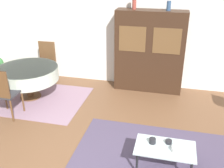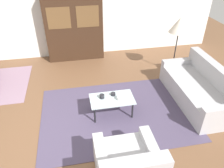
{
  "view_description": "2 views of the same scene",
  "coord_description": "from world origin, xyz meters",
  "views": [
    {
      "loc": [
        1.16,
        -2.61,
        2.84
      ],
      "look_at": [
        0.2,
        1.4,
        0.95
      ],
      "focal_mm": 42.0,
      "sensor_mm": 36.0,
      "label": 1
    },
    {
      "loc": [
        0.53,
        -2.81,
        3.06
      ],
      "look_at": [
        1.2,
        0.59,
        0.75
      ],
      "focal_mm": 35.0,
      "sensor_mm": 36.0,
      "label": 2
    }
  ],
  "objects": [
    {
      "name": "ground_plane",
      "position": [
        0.0,
        0.0,
        0.0
      ],
      "size": [
        14.0,
        14.0,
        0.0
      ],
      "primitive_type": "plane",
      "color": "brown"
    },
    {
      "name": "wall_back",
      "position": [
        0.0,
        3.63,
        1.35
      ],
      "size": [
        10.0,
        0.06,
        2.7
      ],
      "color": "white",
      "rests_on": "ground_plane"
    },
    {
      "name": "area_rug",
      "position": [
        1.28,
        0.59,
        0.01
      ],
      "size": [
        3.08,
        2.21,
        0.01
      ],
      "color": "#4C425B",
      "rests_on": "ground_plane"
    },
    {
      "name": "couch",
      "position": [
        3.19,
        0.68,
        0.3
      ],
      "size": [
        0.92,
        2.02,
        0.84
      ],
      "rotation": [
        0.0,
        0.0,
        1.57
      ],
      "color": "#B2B2B7",
      "rests_on": "ground_plane"
    },
    {
      "name": "armchair",
      "position": [
        1.15,
        -0.92,
        0.3
      ],
      "size": [
        0.91,
        0.9,
        0.81
      ],
      "color": "#B2B2B7",
      "rests_on": "ground_plane"
    },
    {
      "name": "coffee_table",
      "position": [
        1.2,
        0.59,
        0.35
      ],
      "size": [
        0.88,
        0.51,
        0.39
      ],
      "color": "black",
      "rests_on": "area_rug"
    },
    {
      "name": "display_cabinet",
      "position": [
        0.64,
        3.36,
        0.96
      ],
      "size": [
        1.61,
        0.44,
        1.92
      ],
      "color": "#382316",
      "rests_on": "ground_plane"
    },
    {
      "name": "floor_lamp",
      "position": [
        3.15,
        1.99,
        1.28
      ],
      "size": [
        0.49,
        0.49,
        1.51
      ],
      "color": "black",
      "rests_on": "ground_plane"
    },
    {
      "name": "cup",
      "position": [
        1.0,
        0.65,
        0.44
      ],
      "size": [
        0.1,
        0.1,
        0.08
      ],
      "color": "#232328",
      "rests_on": "coffee_table"
    },
    {
      "name": "bowl",
      "position": [
        1.36,
        0.53,
        0.43
      ],
      "size": [
        0.14,
        0.14,
        0.07
      ],
      "color": "white",
      "rests_on": "coffee_table"
    },
    {
      "name": "bowl_small",
      "position": [
        1.24,
        0.7,
        0.42
      ],
      "size": [
        0.1,
        0.1,
        0.05
      ],
      "color": "#232328",
      "rests_on": "coffee_table"
    }
  ]
}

